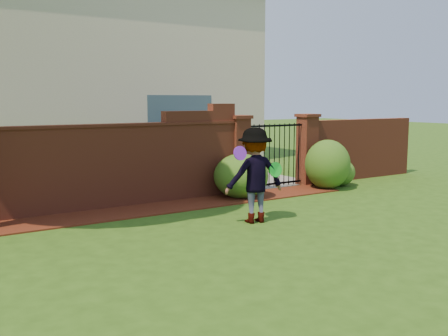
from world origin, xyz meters
TOP-DOWN VIEW (x-y plane):
  - ground at (0.00, 0.00)m, footprint 80.00×80.00m
  - mulch_bed at (-0.95, 3.34)m, footprint 11.10×1.08m
  - brick_wall at (-2.01, 4.00)m, footprint 8.70×0.31m
  - brick_wall_return at (6.60, 4.00)m, footprint 4.00×0.25m
  - pillar_left at (2.40, 4.00)m, footprint 0.50×0.50m
  - pillar_right at (4.60, 4.00)m, footprint 0.50×0.50m
  - iron_gate at (3.50, 4.00)m, footprint 1.78×0.03m
  - driveway at (3.50, 8.00)m, footprint 3.20×8.00m
  - house at (1.00, 12.00)m, footprint 12.40×6.40m
  - car at (3.02, 6.77)m, footprint 2.21×4.78m
  - shrub_left at (2.04, 3.39)m, footprint 1.26×1.26m
  - shrub_middle at (4.58, 3.21)m, footprint 1.14×1.14m
  - shrub_right at (5.19, 3.37)m, footprint 0.80×0.80m
  - man at (0.91, 1.31)m, footprint 1.23×0.85m
  - frisbee_purple at (0.49, 1.20)m, footprint 0.26×0.09m
  - frisbee_green at (1.25, 1.15)m, footprint 0.28×0.07m

SIDE VIEW (x-z plane):
  - ground at x=0.00m, z-range -0.01..0.00m
  - driveway at x=3.50m, z-range 0.00..0.01m
  - mulch_bed at x=-0.95m, z-range 0.00..0.03m
  - shrub_right at x=5.19m, z-range 0.00..0.72m
  - shrub_left at x=2.04m, z-range 0.00..1.03m
  - shrub_middle at x=4.58m, z-range 0.00..1.25m
  - car at x=3.02m, z-range 0.00..1.59m
  - brick_wall_return at x=6.60m, z-range 0.00..1.70m
  - iron_gate at x=3.50m, z-range 0.05..1.65m
  - man at x=0.91m, z-range 0.00..1.75m
  - brick_wall at x=-2.01m, z-range -0.15..2.01m
  - pillar_left at x=2.40m, z-range 0.02..1.90m
  - pillar_right at x=4.60m, z-range 0.02..1.90m
  - frisbee_green at x=1.25m, z-range 0.84..1.12m
  - frisbee_purple at x=0.49m, z-range 1.19..1.45m
  - house at x=1.00m, z-range 0.01..6.31m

